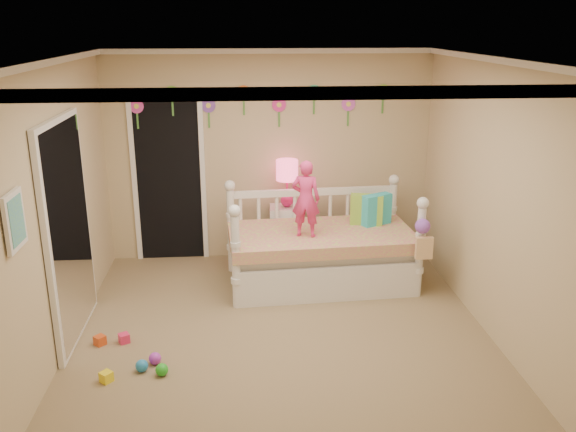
{
  "coord_description": "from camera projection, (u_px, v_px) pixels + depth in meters",
  "views": [
    {
      "loc": [
        -0.36,
        -5.1,
        2.89
      ],
      "look_at": [
        0.1,
        0.6,
        1.05
      ],
      "focal_mm": 37.64,
      "sensor_mm": 36.0,
      "label": 1
    }
  ],
  "objects": [
    {
      "name": "toy_scatter",
      "position": [
        127.0,
        345.0,
        5.56
      ],
      "size": [
        1.18,
        1.49,
        0.11
      ],
      "primitive_type": null,
      "rotation": [
        0.0,
        0.0,
        -0.33
      ],
      "color": "#996666",
      "rests_on": "floor"
    },
    {
      "name": "mirror_closet",
      "position": [
        69.0,
        231.0,
        5.57
      ],
      "size": [
        0.07,
        1.3,
        2.1
      ],
      "primitive_type": "cube",
      "color": "white",
      "rests_on": "left_wall"
    },
    {
      "name": "crown_molding",
      "position": [
        282.0,
        63.0,
        4.97
      ],
      "size": [
        4.0,
        4.5,
        0.06
      ],
      "primitive_type": null,
      "color": "white",
      "rests_on": "ceiling"
    },
    {
      "name": "flower_decals",
      "position": [
        261.0,
        105.0,
        7.28
      ],
      "size": [
        3.4,
        0.02,
        0.5
      ],
      "primitive_type": null,
      "color": "#B2668C",
      "rests_on": "back_wall"
    },
    {
      "name": "pillow_lime",
      "position": [
        367.0,
        210.0,
        7.02
      ],
      "size": [
        0.4,
        0.22,
        0.35
      ],
      "primitive_type": "cube",
      "rotation": [
        0.0,
        0.0,
        -0.22
      ],
      "color": "#8CC43B",
      "rests_on": "daybed"
    },
    {
      "name": "table_lamp",
      "position": [
        287.0,
        176.0,
        7.36
      ],
      "size": [
        0.27,
        0.27,
        0.59
      ],
      "color": "#EE1F76",
      "rests_on": "nightstand"
    },
    {
      "name": "ceiling",
      "position": [
        282.0,
        59.0,
        4.96
      ],
      "size": [
        4.0,
        4.5,
        0.01
      ],
      "primitive_type": "cube",
      "color": "white",
      "rests_on": "floor"
    },
    {
      "name": "daybed",
      "position": [
        321.0,
        236.0,
        6.86
      ],
      "size": [
        2.17,
        1.26,
        1.14
      ],
      "primitive_type": null,
      "rotation": [
        0.0,
        0.0,
        0.06
      ],
      "color": "white",
      "rests_on": "floor"
    },
    {
      "name": "closet_doorway",
      "position": [
        169.0,
        180.0,
        7.46
      ],
      "size": [
        0.9,
        0.04,
        2.07
      ],
      "primitive_type": "cube",
      "color": "black",
      "rests_on": "back_wall"
    },
    {
      "name": "right_wall",
      "position": [
        500.0,
        205.0,
        5.51
      ],
      "size": [
        0.01,
        4.5,
        2.6
      ],
      "primitive_type": "cube",
      "color": "tan",
      "rests_on": "floor"
    },
    {
      "name": "back_wall",
      "position": [
        269.0,
        157.0,
        7.49
      ],
      "size": [
        4.0,
        0.01,
        2.6
      ],
      "primitive_type": "cube",
      "color": "tan",
      "rests_on": "floor"
    },
    {
      "name": "nightstand",
      "position": [
        287.0,
        234.0,
        7.59
      ],
      "size": [
        0.44,
        0.35,
        0.71
      ],
      "primitive_type": "cube",
      "rotation": [
        0.0,
        0.0,
        -0.05
      ],
      "color": "white",
      "rests_on": "floor"
    },
    {
      "name": "floor",
      "position": [
        283.0,
        340.0,
        5.76
      ],
      "size": [
        4.0,
        4.5,
        0.01
      ],
      "primitive_type": "cube",
      "color": "#7F684C",
      "rests_on": "ground"
    },
    {
      "name": "child",
      "position": [
        306.0,
        199.0,
        6.55
      ],
      "size": [
        0.36,
        0.28,
        0.86
      ],
      "primitive_type": "imported",
      "rotation": [
        0.0,
        0.0,
        2.87
      ],
      "color": "#F3377F",
      "rests_on": "daybed"
    },
    {
      "name": "left_wall",
      "position": [
        51.0,
        216.0,
        5.21
      ],
      "size": [
        0.01,
        4.5,
        2.6
      ],
      "primitive_type": "cube",
      "color": "tan",
      "rests_on": "floor"
    },
    {
      "name": "hanging_bag",
      "position": [
        422.0,
        240.0,
        6.37
      ],
      "size": [
        0.2,
        0.16,
        0.36
      ],
      "primitive_type": null,
      "color": "beige",
      "rests_on": "daybed"
    },
    {
      "name": "pillow_turquoise",
      "position": [
        376.0,
        210.0,
        7.01
      ],
      "size": [
        0.38,
        0.27,
        0.36
      ],
      "primitive_type": "cube",
      "rotation": [
        0.0,
        0.0,
        0.46
      ],
      "color": "#27C2C7",
      "rests_on": "daybed"
    },
    {
      "name": "wall_picture",
      "position": [
        14.0,
        221.0,
        4.28
      ],
      "size": [
        0.05,
        0.34,
        0.42
      ],
      "primitive_type": "cube",
      "color": "white",
      "rests_on": "left_wall"
    }
  ]
}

